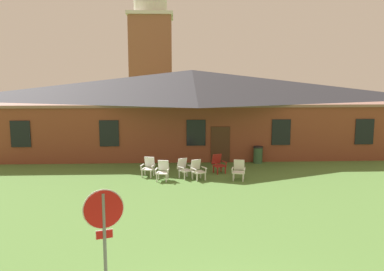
# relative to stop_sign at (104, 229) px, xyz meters

# --- Properties ---
(brick_building) EXTENTS (25.76, 10.40, 5.42)m
(brick_building) POSITION_rel_stop_sign_xyz_m (2.64, 19.61, 0.79)
(brick_building) COLOR brown
(brick_building) RESTS_ON ground
(dome_tower) EXTENTS (5.18, 5.18, 17.85)m
(dome_tower) POSITION_rel_stop_sign_xyz_m (-1.25, 38.89, 6.14)
(dome_tower) COLOR #93563D
(dome_tower) RESTS_ON ground
(stop_sign) EXTENTS (0.77, 0.27, 2.77)m
(stop_sign) POSITION_rel_stop_sign_xyz_m (0.00, 0.00, 0.00)
(stop_sign) COLOR slate
(stop_sign) RESTS_ON ground
(lawn_chair_by_porch) EXTENTS (0.74, 0.79, 0.96)m
(lawn_chair_by_porch) POSITION_rel_stop_sign_xyz_m (0.09, 11.64, -1.47)
(lawn_chair_by_porch) COLOR white
(lawn_chair_by_porch) RESTS_ON ground
(lawn_chair_near_door) EXTENTS (0.71, 0.75, 0.96)m
(lawn_chair_near_door) POSITION_rel_stop_sign_xyz_m (0.83, 10.81, -1.47)
(lawn_chair_near_door) COLOR white
(lawn_chair_near_door) RESTS_ON ground
(lawn_chair_left_end) EXTENTS (0.85, 0.87, 0.96)m
(lawn_chair_left_end) POSITION_rel_stop_sign_xyz_m (1.87, 11.25, -1.47)
(lawn_chair_left_end) COLOR white
(lawn_chair_left_end) RESTS_ON ground
(lawn_chair_middle) EXTENTS (0.81, 0.85, 0.96)m
(lawn_chair_middle) POSITION_rel_stop_sign_xyz_m (2.51, 10.91, -1.47)
(lawn_chair_middle) COLOR silver
(lawn_chair_middle) RESTS_ON ground
(lawn_chair_right_end) EXTENTS (0.79, 0.83, 0.96)m
(lawn_chair_right_end) POSITION_rel_stop_sign_xyz_m (3.67, 12.17, -1.47)
(lawn_chair_right_end) COLOR maroon
(lawn_chair_right_end) RESTS_ON ground
(lawn_chair_far_side) EXTENTS (0.73, 0.78, 0.96)m
(lawn_chair_far_side) POSITION_rel_stop_sign_xyz_m (4.51, 10.77, -1.47)
(lawn_chair_far_side) COLOR silver
(lawn_chair_far_side) RESTS_ON ground
(trash_bin) EXTENTS (0.56, 0.56, 0.98)m
(trash_bin) POSITION_rel_stop_sign_xyz_m (6.22, 14.31, -1.47)
(trash_bin) COLOR #335638
(trash_bin) RESTS_ON ground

